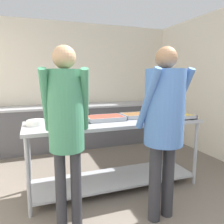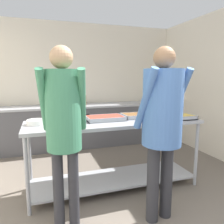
{
  "view_description": "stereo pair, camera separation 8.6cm",
  "coord_description": "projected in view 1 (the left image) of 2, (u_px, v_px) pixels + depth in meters",
  "views": [
    {
      "loc": [
        -1.0,
        -0.76,
        1.49
      ],
      "look_at": [
        -0.02,
        1.95,
        1.02
      ],
      "focal_mm": 35.0,
      "sensor_mm": 36.0,
      "label": 1
    },
    {
      "loc": [
        -0.92,
        -0.79,
        1.49
      ],
      "look_at": [
        -0.02,
        1.95,
        1.02
      ],
      "focal_mm": 35.0,
      "sensor_mm": 36.0,
      "label": 2
    }
  ],
  "objects": [
    {
      "name": "serving_tray_roast",
      "position": [
        178.0,
        117.0,
        2.98
      ],
      "size": [
        0.42,
        0.27,
        0.05
      ],
      "color": "#9EA0A8",
      "rests_on": "serving_counter"
    },
    {
      "name": "serving_tray_greens",
      "position": [
        105.0,
        118.0,
        2.88
      ],
      "size": [
        0.49,
        0.32,
        0.05
      ],
      "color": "#9EA0A8",
      "rests_on": "serving_counter"
    },
    {
      "name": "sauce_pan",
      "position": [
        67.0,
        119.0,
        2.71
      ],
      "size": [
        0.43,
        0.29,
        0.1
      ],
      "color": "#9EA0A8",
      "rests_on": "serving_counter"
    },
    {
      "name": "guest_serving_left",
      "position": [
        164.0,
        117.0,
        2.17
      ],
      "size": [
        0.53,
        0.4,
        1.77
      ],
      "color": "#2D2D33",
      "rests_on": "ground_plane"
    },
    {
      "name": "water_bottle",
      "position": [
        82.0,
        99.0,
        4.58
      ],
      "size": [
        0.08,
        0.08,
        0.3
      ],
      "color": "brown",
      "rests_on": "back_counter"
    },
    {
      "name": "back_counter",
      "position": [
        84.0,
        125.0,
        4.73
      ],
      "size": [
        4.17,
        0.65,
        0.9
      ],
      "color": "#4C4C51",
      "rests_on": "ground_plane"
    },
    {
      "name": "wall_rear",
      "position": [
        80.0,
        84.0,
        4.94
      ],
      "size": [
        4.33,
        0.06,
        2.65
      ],
      "color": "beige",
      "rests_on": "ground_plane"
    },
    {
      "name": "plate_stack",
      "position": [
        36.0,
        123.0,
        2.59
      ],
      "size": [
        0.23,
        0.23,
        0.06
      ],
      "color": "white",
      "rests_on": "serving_counter"
    },
    {
      "name": "guest_serving_right",
      "position": [
        66.0,
        119.0,
        2.01
      ],
      "size": [
        0.47,
        0.4,
        1.76
      ],
      "color": "#2D2D33",
      "rests_on": "ground_plane"
    },
    {
      "name": "serving_tray_vegetables",
      "position": [
        138.0,
        116.0,
        3.09
      ],
      "size": [
        0.46,
        0.31,
        0.05
      ],
      "color": "#9EA0A8",
      "rests_on": "serving_counter"
    },
    {
      "name": "serving_counter",
      "position": [
        115.0,
        143.0,
        2.89
      ],
      "size": [
        2.26,
        0.7,
        0.92
      ],
      "color": "#9EA0A8",
      "rests_on": "ground_plane"
    }
  ]
}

